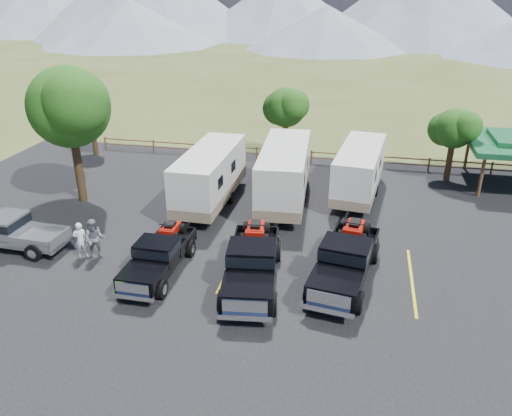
% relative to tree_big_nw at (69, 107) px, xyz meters
% --- Properties ---
extents(ground, '(320.00, 320.00, 0.00)m').
position_rel_tree_big_nw_xyz_m(ground, '(12.55, -9.03, -5.60)').
color(ground, '#404C20').
rests_on(ground, ground).
extents(asphalt_lot, '(44.00, 34.00, 0.04)m').
position_rel_tree_big_nw_xyz_m(asphalt_lot, '(12.55, -6.03, -5.58)').
color(asphalt_lot, black).
rests_on(asphalt_lot, ground).
extents(stall_lines, '(12.12, 5.50, 0.01)m').
position_rel_tree_big_nw_xyz_m(stall_lines, '(12.55, -5.03, -5.55)').
color(stall_lines, yellow).
rests_on(stall_lines, asphalt_lot).
extents(tree_big_nw, '(5.54, 5.18, 7.84)m').
position_rel_tree_big_nw_xyz_m(tree_big_nw, '(0.00, 0.00, 0.00)').
color(tree_big_nw, black).
rests_on(tree_big_nw, ground).
extents(tree_ne_a, '(3.11, 2.92, 4.76)m').
position_rel_tree_big_nw_xyz_m(tree_ne_a, '(21.52, 7.99, -2.11)').
color(tree_ne_a, black).
rests_on(tree_ne_a, ground).
extents(tree_north, '(3.46, 3.24, 5.25)m').
position_rel_tree_big_nw_xyz_m(tree_north, '(10.52, 9.99, -1.76)').
color(tree_north, black).
rests_on(tree_north, ground).
extents(tree_nw_small, '(2.59, 2.43, 3.85)m').
position_rel_tree_big_nw_xyz_m(tree_nw_small, '(-3.48, 7.99, -2.81)').
color(tree_nw_small, black).
rests_on(tree_nw_small, ground).
extents(rail_fence, '(36.12, 0.12, 1.00)m').
position_rel_tree_big_nw_xyz_m(rail_fence, '(14.55, 9.47, -4.99)').
color(rail_fence, brown).
rests_on(rail_fence, ground).
extents(mountain_range, '(209.00, 71.00, 20.00)m').
position_rel_tree_big_nw_xyz_m(mountain_range, '(4.92, 96.95, 2.28)').
color(mountain_range, slate).
rests_on(mountain_range, ground).
extents(rig_left, '(1.95, 5.48, 1.83)m').
position_rel_tree_big_nw_xyz_m(rig_left, '(7.61, -6.63, -4.68)').
color(rig_left, black).
rests_on(rig_left, asphalt_lot).
extents(rig_center, '(2.93, 6.66, 2.15)m').
position_rel_tree_big_nw_xyz_m(rig_center, '(11.81, -6.61, -4.52)').
color(rig_center, black).
rests_on(rig_center, asphalt_lot).
extents(rig_right, '(3.00, 6.68, 2.15)m').
position_rel_tree_big_nw_xyz_m(rig_right, '(15.66, -5.53, -4.52)').
color(rig_right, black).
rests_on(rig_right, asphalt_lot).
extents(trailer_left, '(2.48, 9.19, 3.20)m').
position_rel_tree_big_nw_xyz_m(trailer_left, '(7.61, 1.09, -3.88)').
color(trailer_left, silver).
rests_on(trailer_left, asphalt_lot).
extents(trailer_center, '(3.03, 9.75, 3.38)m').
position_rel_tree_big_nw_xyz_m(trailer_center, '(11.74, 2.08, -3.79)').
color(trailer_center, silver).
rests_on(trailer_center, asphalt_lot).
extents(trailer_right, '(3.04, 8.76, 3.03)m').
position_rel_tree_big_nw_xyz_m(trailer_right, '(15.92, 4.06, -3.97)').
color(trailer_right, silver).
rests_on(trailer_right, asphalt_lot).
extents(pickup_silver, '(5.68, 2.14, 1.69)m').
position_rel_tree_big_nw_xyz_m(pickup_silver, '(-0.21, -6.03, -4.68)').
color(pickup_silver, gray).
rests_on(pickup_silver, asphalt_lot).
extents(person_a, '(0.77, 0.69, 1.77)m').
position_rel_tree_big_nw_xyz_m(person_a, '(3.53, -6.15, -4.67)').
color(person_a, white).
rests_on(person_a, asphalt_lot).
extents(person_b, '(1.13, 0.99, 1.96)m').
position_rel_tree_big_nw_xyz_m(person_b, '(4.23, -6.09, -4.58)').
color(person_b, slate).
rests_on(person_b, asphalt_lot).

